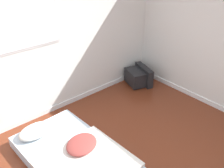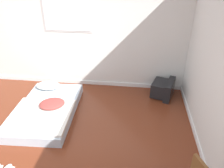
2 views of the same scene
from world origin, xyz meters
TOP-DOWN VIEW (x-y plane):
  - wall_back at (0.00, 2.47)m, footprint 7.59×0.08m
  - mattress_bed at (-0.14, 1.16)m, footprint 1.14×1.83m
  - crt_tv at (2.15, 2.11)m, footprint 0.57×0.64m

SIDE VIEW (x-z plane):
  - mattress_bed at x=-0.14m, z-range -0.04..0.28m
  - crt_tv at x=2.15m, z-range -0.01..0.37m
  - wall_back at x=0.00m, z-range -0.01..2.59m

